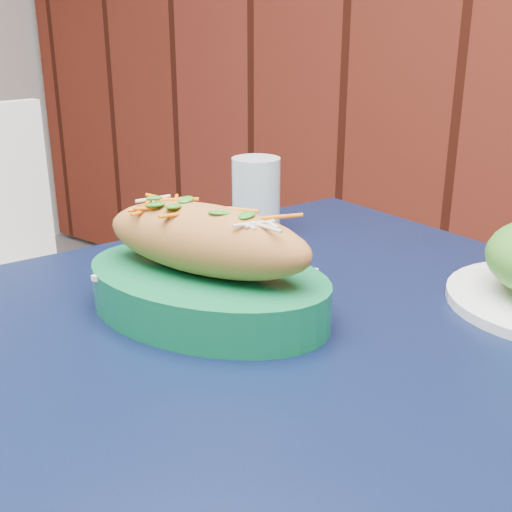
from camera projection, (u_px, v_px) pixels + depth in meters
The scene contains 3 objects.
cafe_table at pixel (309, 404), 0.70m from camera, with size 0.99×0.99×0.75m.
banh_mi_basket at pixel (206, 270), 0.70m from camera, with size 0.31×0.22×0.13m.
water_glass at pixel (256, 197), 0.97m from camera, with size 0.07×0.07×0.12m, color silver.
Camera 1 is at (0.32, 1.03, 1.05)m, focal length 45.00 mm.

